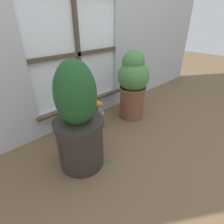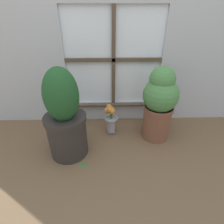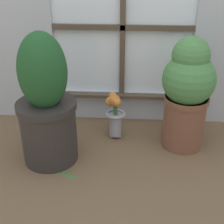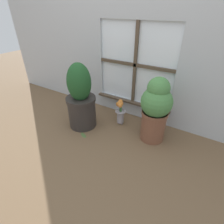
{
  "view_description": "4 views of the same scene",
  "coord_description": "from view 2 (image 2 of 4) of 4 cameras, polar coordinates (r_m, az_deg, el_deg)",
  "views": [
    {
      "loc": [
        -0.95,
        -0.75,
        0.98
      ],
      "look_at": [
        0.05,
        0.27,
        0.21
      ],
      "focal_mm": 28.0,
      "sensor_mm": 36.0,
      "label": 1
    },
    {
      "loc": [
        -0.06,
        -1.06,
        1.13
      ],
      "look_at": [
        -0.03,
        0.25,
        0.34
      ],
      "focal_mm": 28.0,
      "sensor_mm": 36.0,
      "label": 2
    },
    {
      "loc": [
        0.07,
        -1.43,
        1.15
      ],
      "look_at": [
        -0.05,
        0.3,
        0.24
      ],
      "focal_mm": 50.0,
      "sensor_mm": 36.0,
      "label": 3
    },
    {
      "loc": [
        0.83,
        -1.21,
        1.28
      ],
      "look_at": [
        -0.07,
        0.25,
        0.23
      ],
      "focal_mm": 28.0,
      "sensor_mm": 36.0,
      "label": 4
    }
  ],
  "objects": [
    {
      "name": "potted_plant_right",
      "position": [
        1.65,
        15.22,
        2.96
      ],
      "size": [
        0.32,
        0.32,
        0.71
      ],
      "color": "brown",
      "rests_on": "ground_plane"
    },
    {
      "name": "potted_plant_left",
      "position": [
        1.46,
        -15.08,
        -2.14
      ],
      "size": [
        0.34,
        0.34,
        0.78
      ],
      "color": "#2D2826",
      "rests_on": "ground_plane"
    },
    {
      "name": "flower_vase",
      "position": [
        1.74,
        -0.42,
        -1.87
      ],
      "size": [
        0.13,
        0.13,
        0.32
      ],
      "color": "#99939E",
      "rests_on": "ground_plane"
    },
    {
      "name": "fallen_leaf",
      "position": [
        1.54,
        -9.37,
        -16.58
      ],
      "size": [
        0.12,
        0.09,
        0.01
      ],
      "color": "#476633",
      "rests_on": "ground_plane"
    },
    {
      "name": "ground_plane",
      "position": [
        1.55,
        1.24,
        -15.54
      ],
      "size": [
        10.0,
        10.0,
        0.0
      ],
      "primitive_type": "plane",
      "color": "brown"
    }
  ]
}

